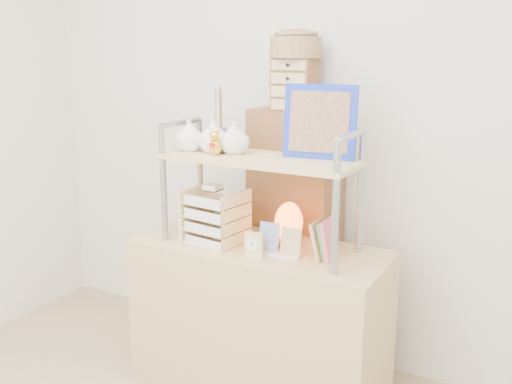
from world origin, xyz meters
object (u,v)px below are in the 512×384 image
desk (259,319)px  cabinet (294,239)px  salt_lamp (289,224)px  letter_tray (214,220)px

desk → cabinet: bearing=89.2°
desk → cabinet: cabinet is taller
cabinet → salt_lamp: bearing=-65.6°
cabinet → letter_tray: cabinet is taller
cabinet → salt_lamp: size_ratio=6.43×
letter_tray → desk: bearing=18.1°
desk → salt_lamp: 0.50m
cabinet → letter_tray: (-0.21, -0.44, 0.19)m
desk → cabinet: size_ratio=0.89×
desk → letter_tray: size_ratio=4.20×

